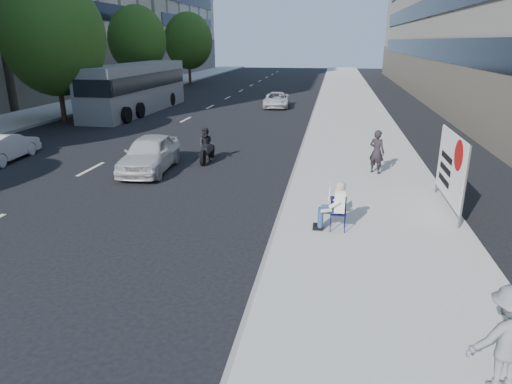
% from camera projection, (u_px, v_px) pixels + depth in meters
% --- Properties ---
extents(ground, '(160.00, 160.00, 0.00)m').
position_uv_depth(ground, '(187.00, 285.00, 9.43)').
color(ground, black).
rests_on(ground, ground).
extents(near_sidewalk, '(5.00, 120.00, 0.15)m').
position_uv_depth(near_sidewalk, '(353.00, 123.00, 27.49)').
color(near_sidewalk, '#ADABA2').
rests_on(near_sidewalk, ground).
extents(far_sidewalk, '(4.50, 120.00, 0.15)m').
position_uv_depth(far_sidewalk, '(40.00, 114.00, 30.76)').
color(far_sidewalk, '#ADABA2').
rests_on(far_sidewalk, ground).
extents(tree_far_c, '(6.00, 6.00, 8.47)m').
position_uv_depth(tree_far_c, '(54.00, 37.00, 26.85)').
color(tree_far_c, '#382616').
rests_on(tree_far_c, ground).
extents(tree_far_d, '(4.80, 4.80, 7.65)m').
position_uv_depth(tree_far_d, '(137.00, 40.00, 38.12)').
color(tree_far_d, '#382616').
rests_on(tree_far_d, ground).
extents(tree_far_e, '(5.40, 5.40, 7.89)m').
position_uv_depth(tree_far_e, '(188.00, 41.00, 51.26)').
color(tree_far_e, '#382616').
rests_on(tree_far_e, ground).
extents(seated_protester, '(0.83, 1.11, 1.31)m').
position_uv_depth(seated_protester, '(334.00, 203.00, 11.62)').
color(seated_protester, '#12114C').
rests_on(seated_protester, near_sidewalk).
extents(jogger, '(1.12, 0.78, 1.59)m').
position_uv_depth(jogger, '(507.00, 339.00, 6.20)').
color(jogger, slate).
rests_on(jogger, near_sidewalk).
extents(pedestrian_woman, '(0.70, 0.64, 1.61)m').
position_uv_depth(pedestrian_woman, '(377.00, 152.00, 16.64)').
color(pedestrian_woman, black).
rests_on(pedestrian_woman, near_sidewalk).
extents(protest_banner, '(0.08, 3.06, 2.20)m').
position_uv_depth(protest_banner, '(451.00, 167.00, 12.93)').
color(protest_banner, '#4C4C4C').
rests_on(protest_banner, near_sidewalk).
extents(white_sedan_near, '(1.88, 4.12, 1.37)m').
position_uv_depth(white_sedan_near, '(150.00, 153.00, 17.52)').
color(white_sedan_near, silver).
rests_on(white_sedan_near, ground).
extents(white_sedan_mid, '(1.51, 3.66, 1.18)m').
position_uv_depth(white_sedan_mid, '(4.00, 147.00, 19.02)').
color(white_sedan_mid, silver).
rests_on(white_sedan_mid, ground).
extents(white_sedan_far, '(2.08, 4.08, 1.10)m').
position_uv_depth(white_sedan_far, '(277.00, 100.00, 34.44)').
color(white_sedan_far, silver).
rests_on(white_sedan_far, ground).
extents(motorcycle, '(0.72, 2.05, 1.42)m').
position_uv_depth(motorcycle, '(207.00, 147.00, 18.85)').
color(motorcycle, black).
rests_on(motorcycle, ground).
extents(bus, '(2.98, 12.13, 3.30)m').
position_uv_depth(bus, '(136.00, 88.00, 31.85)').
color(bus, gray).
rests_on(bus, ground).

